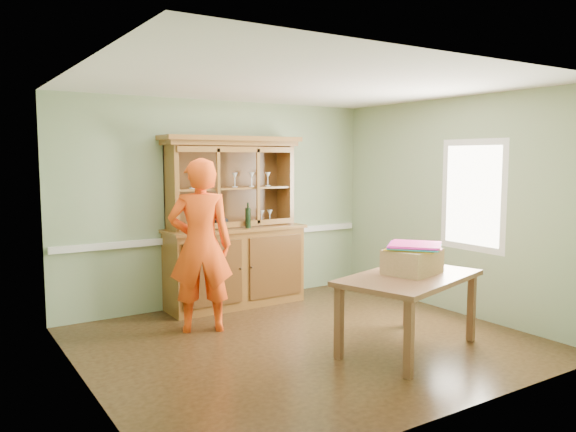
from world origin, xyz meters
TOP-DOWN VIEW (x-y plane):
  - floor at (0.00, 0.00)m, footprint 4.50×4.50m
  - ceiling at (0.00, 0.00)m, footprint 4.50×4.50m
  - wall_back at (0.00, 2.00)m, footprint 4.50×0.00m
  - wall_left at (-2.25, 0.00)m, footprint 0.00×4.00m
  - wall_right at (2.25, 0.00)m, footprint 0.00×4.00m
  - wall_front at (0.00, -2.00)m, footprint 4.50×0.00m
  - chair_rail at (0.00, 1.98)m, footprint 4.41×0.05m
  - framed_map at (-2.23, 0.30)m, footprint 0.03×0.60m
  - window_panel at (2.23, -0.30)m, footprint 0.03×0.96m
  - china_hutch at (0.04, 1.75)m, footprint 1.90×0.63m
  - dining_table at (0.75, -0.75)m, footprint 1.73×1.32m
  - cardboard_box at (0.84, -0.70)m, footprint 0.63×0.56m
  - kite_stack at (0.88, -0.69)m, footprint 0.71×0.71m
  - person at (-0.78, 0.96)m, footprint 0.83×0.70m

SIDE VIEW (x-z plane):
  - floor at x=0.00m, z-range 0.00..0.00m
  - dining_table at x=0.75m, z-range 0.29..1.06m
  - china_hutch at x=0.04m, z-range -0.33..1.90m
  - cardboard_box at x=0.84m, z-range 0.77..1.02m
  - chair_rail at x=0.00m, z-range 0.86..0.94m
  - person at x=-0.78m, z-range 0.00..1.95m
  - kite_stack at x=0.88m, z-range 1.02..1.07m
  - wall_back at x=0.00m, z-range -0.90..3.60m
  - wall_left at x=-2.25m, z-range -0.65..3.35m
  - wall_right at x=2.25m, z-range -0.65..3.35m
  - wall_front at x=0.00m, z-range -0.90..3.60m
  - window_panel at x=2.23m, z-range 0.82..2.18m
  - framed_map at x=-2.23m, z-range 1.32..1.78m
  - ceiling at x=0.00m, z-range 2.70..2.70m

